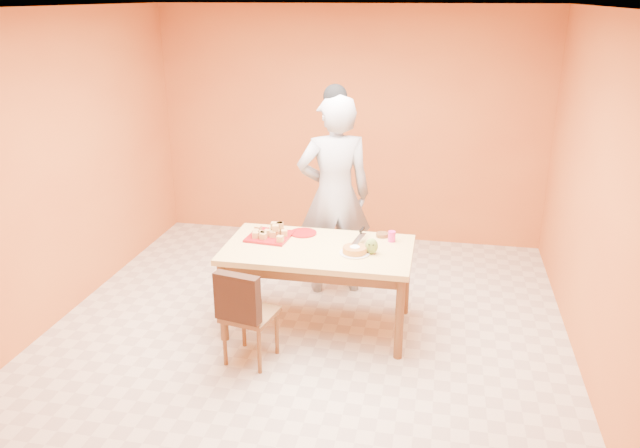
% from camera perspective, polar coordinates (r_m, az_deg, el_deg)
% --- Properties ---
extents(floor, '(5.00, 5.00, 0.00)m').
position_cam_1_polar(floor, '(5.48, -1.51, -10.34)').
color(floor, beige).
rests_on(floor, ground).
extents(ceiling, '(5.00, 5.00, 0.00)m').
position_cam_1_polar(ceiling, '(4.72, -1.83, 19.17)').
color(ceiling, silver).
rests_on(ceiling, wall_back).
extents(wall_back, '(4.50, 0.00, 4.50)m').
position_cam_1_polar(wall_back, '(7.32, 2.74, 8.91)').
color(wall_back, '#CE6E2F').
rests_on(wall_back, floor).
extents(wall_left, '(0.00, 5.00, 5.00)m').
position_cam_1_polar(wall_left, '(5.84, -23.78, 4.26)').
color(wall_left, '#CE6E2F').
rests_on(wall_left, floor).
extents(wall_right, '(0.00, 5.00, 5.00)m').
position_cam_1_polar(wall_right, '(4.96, 24.60, 1.50)').
color(wall_right, '#CE6E2F').
rests_on(wall_right, floor).
extents(dining_table, '(1.60, 0.90, 0.76)m').
position_cam_1_polar(dining_table, '(5.37, -0.17, -3.05)').
color(dining_table, '#DFC975').
rests_on(dining_table, floor).
extents(dining_chair, '(0.45, 0.51, 0.83)m').
position_cam_1_polar(dining_chair, '(4.99, -6.48, -8.07)').
color(dining_chair, brown).
rests_on(dining_chair, floor).
extents(pastry_pile, '(0.33, 0.33, 0.11)m').
position_cam_1_polar(pastry_pile, '(5.53, -4.65, -0.51)').
color(pastry_pile, tan).
rests_on(pastry_pile, pastry_platter).
extents(person, '(0.83, 0.67, 1.95)m').
position_cam_1_polar(person, '(5.97, 1.33, 2.58)').
color(person, gray).
rests_on(person, floor).
extents(pastry_platter, '(0.40, 0.40, 0.02)m').
position_cam_1_polar(pastry_platter, '(5.55, -4.63, -1.12)').
color(pastry_platter, maroon).
rests_on(pastry_platter, dining_table).
extents(red_dinner_plate, '(0.30, 0.30, 0.01)m').
position_cam_1_polar(red_dinner_plate, '(5.62, -1.54, -0.82)').
color(red_dinner_plate, maroon).
rests_on(red_dinner_plate, dining_table).
extents(white_cake_plate, '(0.32, 0.32, 0.01)m').
position_cam_1_polar(white_cake_plate, '(5.20, 3.19, -2.67)').
color(white_cake_plate, silver).
rests_on(white_cake_plate, dining_table).
extents(sponge_cake, '(0.27, 0.27, 0.05)m').
position_cam_1_polar(sponge_cake, '(5.19, 3.19, -2.37)').
color(sponge_cake, gold).
rests_on(sponge_cake, white_cake_plate).
extents(cake_server, '(0.10, 0.28, 0.01)m').
position_cam_1_polar(cake_server, '(5.34, 3.58, -1.35)').
color(cake_server, silver).
rests_on(cake_server, sponge_cake).
extents(egg_ornament, '(0.11, 0.10, 0.14)m').
position_cam_1_polar(egg_ornament, '(5.19, 4.74, -2.02)').
color(egg_ornament, olive).
rests_on(egg_ornament, dining_table).
extents(magenta_glass, '(0.08, 0.08, 0.09)m').
position_cam_1_polar(magenta_glass, '(5.47, 6.58, -1.13)').
color(magenta_glass, '#E42284').
rests_on(magenta_glass, dining_table).
extents(checker_tin, '(0.12, 0.12, 0.03)m').
position_cam_1_polar(checker_tin, '(5.58, 5.71, -1.00)').
color(checker_tin, '#341C0E').
rests_on(checker_tin, dining_table).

